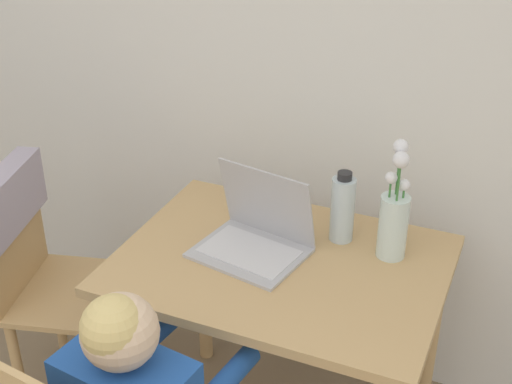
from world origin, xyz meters
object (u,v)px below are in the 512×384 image
chair_spare (36,250)px  water_bottle (343,208)px  laptop (257,232)px  flower_vase (394,217)px

chair_spare → water_bottle: water_bottle is taller
water_bottle → laptop: bearing=-144.8°
laptop → chair_spare: bearing=-163.4°
laptop → flower_vase: (0.37, 0.12, 0.07)m
water_bottle → flower_vase: bearing=-10.4°
laptop → flower_vase: size_ratio=0.96×
water_bottle → chair_spare: bearing=-166.7°
chair_spare → laptop: (0.76, 0.08, 0.21)m
chair_spare → water_bottle: 1.03m
chair_spare → water_bottle: bearing=-91.6°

